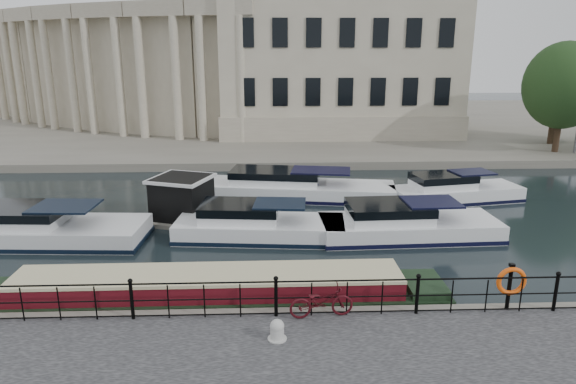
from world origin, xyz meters
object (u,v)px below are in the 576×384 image
at_px(life_ring_post, 511,282).
at_px(harbour_hut, 182,201).
at_px(narrowboat, 209,298).
at_px(mooring_bollard, 277,330).
at_px(bicycle, 321,301).

height_order(life_ring_post, harbour_hut, harbour_hut).
bearing_deg(harbour_hut, narrowboat, -55.96).
distance_m(mooring_bollard, narrowboat, 3.47).
bearing_deg(harbour_hut, bicycle, -41.92).
xyz_separation_m(life_ring_post, harbour_hut, (-10.94, 10.09, -0.48)).
bearing_deg(bicycle, narrowboat, 56.65).
relative_size(bicycle, narrowboat, 0.12).
xyz_separation_m(bicycle, narrowboat, (-3.33, 1.63, -0.66)).
height_order(mooring_bollard, life_ring_post, life_ring_post).
bearing_deg(mooring_bollard, narrowboat, 126.91).
bearing_deg(narrowboat, mooring_bollard, -53.42).
bearing_deg(mooring_bollard, life_ring_post, 10.95).
distance_m(bicycle, harbour_hut, 11.65).
bearing_deg(mooring_bollard, harbour_hut, 110.46).
relative_size(mooring_bollard, harbour_hut, 0.13).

